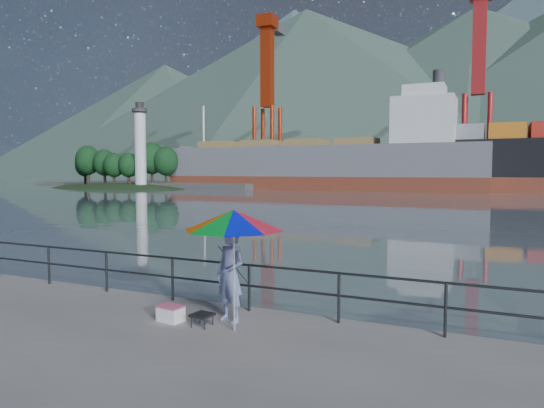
{
  "coord_description": "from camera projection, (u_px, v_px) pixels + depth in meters",
  "views": [
    {
      "loc": [
        7.71,
        -7.44,
        3.03
      ],
      "look_at": [
        1.58,
        6.0,
        2.0
      ],
      "focal_mm": 32.0,
      "sensor_mm": 36.0,
      "label": 1
    }
  ],
  "objects": [
    {
      "name": "harbor_water",
      "position": [
        460.0,
        182.0,
        128.17
      ],
      "size": [
        500.0,
        280.0,
        0.0
      ],
      "primitive_type": "cube",
      "color": "slate",
      "rests_on": "ground"
    },
    {
      "name": "far_dock",
      "position": [
        506.0,
        186.0,
        90.45
      ],
      "size": [
        200.0,
        40.0,
        0.4
      ],
      "primitive_type": "cube",
      "color": "#514F4C",
      "rests_on": "ground"
    },
    {
      "name": "guardrail",
      "position": [
        138.0,
        275.0,
        11.66
      ],
      "size": [
        22.0,
        0.06,
        1.03
      ],
      "color": "#2D3033",
      "rests_on": "ground"
    },
    {
      "name": "lighthouse_islet",
      "position": [
        119.0,
        185.0,
        89.15
      ],
      "size": [
        48.0,
        26.4,
        19.2
      ],
      "color": "#263F1E",
      "rests_on": "ground"
    },
    {
      "name": "fisherman",
      "position": [
        230.0,
        275.0,
        9.67
      ],
      "size": [
        0.79,
        0.63,
        1.89
      ],
      "primitive_type": "imported",
      "rotation": [
        0.0,
        0.0,
        -0.3
      ],
      "color": "navy",
      "rests_on": "ground"
    },
    {
      "name": "beach_umbrella",
      "position": [
        234.0,
        220.0,
        8.98
      ],
      "size": [
        2.39,
        2.39,
        2.31
      ],
      "color": "white",
      "rests_on": "ground"
    },
    {
      "name": "folding_stool",
      "position": [
        202.0,
        320.0,
        9.41
      ],
      "size": [
        0.42,
        0.42,
        0.25
      ],
      "color": "black",
      "rests_on": "ground"
    },
    {
      "name": "cooler_bag",
      "position": [
        171.0,
        314.0,
        9.73
      ],
      "size": [
        0.54,
        0.4,
        0.29
      ],
      "primitive_type": "cube",
      "rotation": [
        0.0,
        0.0,
        -0.14
      ],
      "color": "white",
      "rests_on": "ground"
    },
    {
      "name": "fishing_rod",
      "position": [
        235.0,
        307.0,
        10.78
      ],
      "size": [
        0.18,
        1.7,
        1.2
      ],
      "primitive_type": "cylinder",
      "rotation": [
        0.96,
        0.0,
        0.1
      ],
      "color": "black",
      "rests_on": "ground"
    },
    {
      "name": "bulk_carrier",
      "position": [
        329.0,
        164.0,
        80.62
      ],
      "size": [
        53.51,
        9.26,
        14.5
      ],
      "color": "brown",
      "rests_on": "ground"
    }
  ]
}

